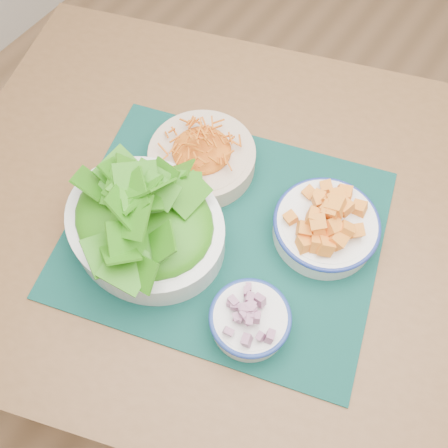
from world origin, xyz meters
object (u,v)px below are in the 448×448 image
at_px(lettuce_bowl, 144,219).
at_px(placemat, 224,232).
at_px(squash_bowl, 327,223).
at_px(carrot_bowl, 202,155).
at_px(table, 280,245).
at_px(onion_bowl, 250,318).

bearing_deg(lettuce_bowl, placemat, 41.41).
bearing_deg(placemat, lettuce_bowl, -157.66).
relative_size(squash_bowl, lettuce_bowl, 0.64).
height_order(placemat, carrot_bowl, carrot_bowl).
xyz_separation_m(table, onion_bowl, (0.05, -0.19, 0.13)).
height_order(squash_bowl, onion_bowl, squash_bowl).
height_order(placemat, squash_bowl, squash_bowl).
height_order(carrot_bowl, onion_bowl, carrot_bowl).
bearing_deg(carrot_bowl, table, -5.04).
distance_m(carrot_bowl, squash_bowl, 0.26).
xyz_separation_m(placemat, lettuce_bowl, (-0.11, -0.08, 0.06)).
relative_size(placemat, squash_bowl, 2.83).
bearing_deg(lettuce_bowl, onion_bowl, -4.95).
relative_size(table, onion_bowl, 10.75).
distance_m(table, carrot_bowl, 0.23).
bearing_deg(placemat, onion_bowl, -57.80).
bearing_deg(onion_bowl, carrot_bowl, 139.33).
relative_size(placemat, lettuce_bowl, 1.82).
relative_size(table, lettuce_bowl, 5.01).
height_order(table, placemat, placemat).
distance_m(placemat, carrot_bowl, 0.15).
bearing_deg(carrot_bowl, squash_bowl, 0.57).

